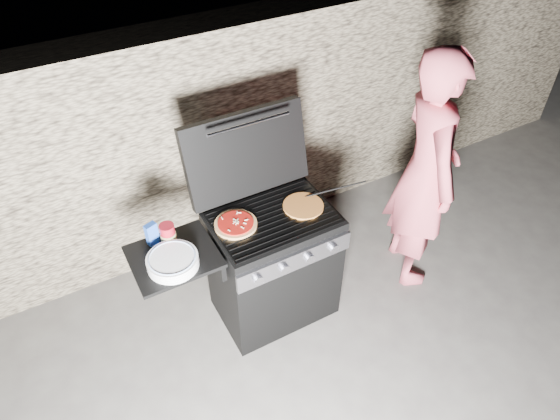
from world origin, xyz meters
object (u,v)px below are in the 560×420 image
pizza_topped (236,224)px  sauce_jar (168,234)px  person (425,173)px  gas_grill (241,279)px

pizza_topped → sauce_jar: sauce_jar is taller
person → pizza_topped: bearing=103.6°
gas_grill → person: bearing=-5.5°
gas_grill → pizza_topped: size_ratio=4.99×
gas_grill → pizza_topped: (0.01, 0.05, 0.47)m
gas_grill → person: person is taller
pizza_topped → sauce_jar: 0.42m
gas_grill → person: 1.48m
gas_grill → sauce_jar: 0.66m
sauce_jar → person: (1.79, -0.24, -0.04)m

